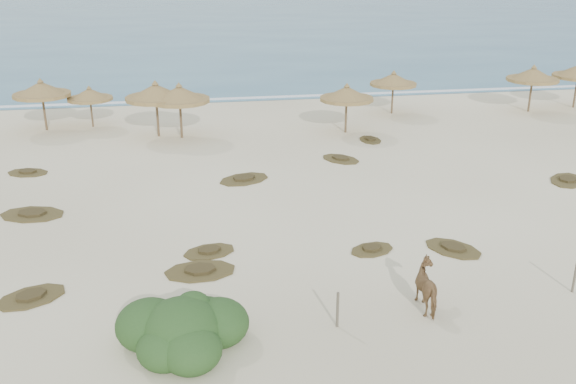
% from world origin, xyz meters
% --- Properties ---
extents(ground, '(160.00, 160.00, 0.00)m').
position_xyz_m(ground, '(0.00, 0.00, 0.00)').
color(ground, white).
rests_on(ground, ground).
extents(ocean, '(200.00, 100.00, 0.01)m').
position_xyz_m(ocean, '(0.00, 75.00, 0.00)').
color(ocean, '#2C6185').
rests_on(ocean, ground).
extents(foam_line, '(70.00, 0.60, 0.01)m').
position_xyz_m(foam_line, '(0.00, 26.00, 0.00)').
color(foam_line, white).
rests_on(foam_line, ground).
extents(palapa_0, '(3.59, 3.59, 3.00)m').
position_xyz_m(palapa_0, '(-10.84, 19.60, 2.32)').
color(palapa_0, brown).
rests_on(palapa_0, ground).
extents(palapa_1, '(3.19, 3.19, 2.43)m').
position_xyz_m(palapa_1, '(-8.29, 19.89, 1.89)').
color(palapa_1, brown).
rests_on(palapa_1, ground).
extents(palapa_2, '(3.91, 3.91, 3.13)m').
position_xyz_m(palapa_2, '(-4.43, 17.19, 2.43)').
color(palapa_2, brown).
rests_on(palapa_2, ground).
extents(palapa_3, '(4.36, 4.36, 3.08)m').
position_xyz_m(palapa_3, '(-3.17, 16.64, 2.39)').
color(palapa_3, brown).
rests_on(palapa_3, ground).
extents(palapa_4, '(3.57, 3.57, 2.83)m').
position_xyz_m(palapa_4, '(6.02, 16.22, 2.20)').
color(palapa_4, brown).
rests_on(palapa_4, ground).
extents(palapa_5, '(3.84, 3.84, 2.73)m').
position_xyz_m(palapa_5, '(10.02, 20.11, 2.12)').
color(palapa_5, brown).
rests_on(palapa_5, ground).
extents(palapa_6, '(3.98, 3.98, 3.01)m').
position_xyz_m(palapa_6, '(18.83, 19.14, 2.33)').
color(palapa_6, brown).
rests_on(palapa_6, ground).
extents(horse, '(0.76, 1.63, 1.36)m').
position_xyz_m(horse, '(3.66, -2.71, 0.68)').
color(horse, olive).
rests_on(horse, ground).
extents(fence_post_near, '(0.10, 0.10, 1.07)m').
position_xyz_m(fence_post_near, '(0.82, -3.21, 0.53)').
color(fence_post_near, brown).
rests_on(fence_post_near, ground).
extents(fence_post_far, '(0.09, 0.09, 1.04)m').
position_xyz_m(fence_post_far, '(8.32, -2.54, 0.52)').
color(fence_post_far, brown).
rests_on(fence_post_far, ground).
extents(bush, '(3.52, 3.10, 1.57)m').
position_xyz_m(bush, '(-3.38, -3.49, 0.52)').
color(bush, '#2E5122').
rests_on(bush, ground).
extents(scrub_1, '(2.85, 2.20, 0.16)m').
position_xyz_m(scrub_1, '(-9.10, 6.48, 0.05)').
color(scrub_1, brown).
rests_on(scrub_1, ground).
extents(scrub_2, '(2.10, 1.68, 0.16)m').
position_xyz_m(scrub_2, '(-2.43, 2.00, 0.05)').
color(scrub_2, brown).
rests_on(scrub_2, ground).
extents(scrub_3, '(2.80, 2.39, 0.16)m').
position_xyz_m(scrub_3, '(-0.49, 9.18, 0.05)').
color(scrub_3, brown).
rests_on(scrub_3, ground).
extents(scrub_4, '(2.32, 2.47, 0.16)m').
position_xyz_m(scrub_4, '(5.93, 0.84, 0.05)').
color(scrub_4, brown).
rests_on(scrub_4, ground).
extents(scrub_5, '(2.54, 2.63, 0.16)m').
position_xyz_m(scrub_5, '(13.83, 6.61, 0.05)').
color(scrub_5, brown).
rests_on(scrub_5, ground).
extents(scrub_6, '(2.19, 1.75, 0.16)m').
position_xyz_m(scrub_6, '(-10.32, 11.75, 0.05)').
color(scrub_6, brown).
rests_on(scrub_6, ground).
extents(scrub_7, '(2.32, 2.44, 0.16)m').
position_xyz_m(scrub_7, '(4.52, 11.34, 0.05)').
color(scrub_7, brown).
rests_on(scrub_7, ground).
extents(scrub_9, '(2.38, 1.61, 0.16)m').
position_xyz_m(scrub_9, '(-2.79, 0.63, 0.05)').
color(scrub_9, brown).
rests_on(scrub_9, ground).
extents(scrub_10, '(1.16, 1.74, 0.16)m').
position_xyz_m(scrub_10, '(6.94, 14.38, 0.05)').
color(scrub_10, brown).
rests_on(scrub_10, ground).
extents(scrub_11, '(2.46, 2.16, 0.16)m').
position_xyz_m(scrub_11, '(-7.84, -0.20, 0.05)').
color(scrub_11, brown).
rests_on(scrub_11, ground).
extents(scrub_12, '(1.90, 1.57, 0.16)m').
position_xyz_m(scrub_12, '(3.13, 1.23, 0.05)').
color(scrub_12, brown).
rests_on(scrub_12, ground).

